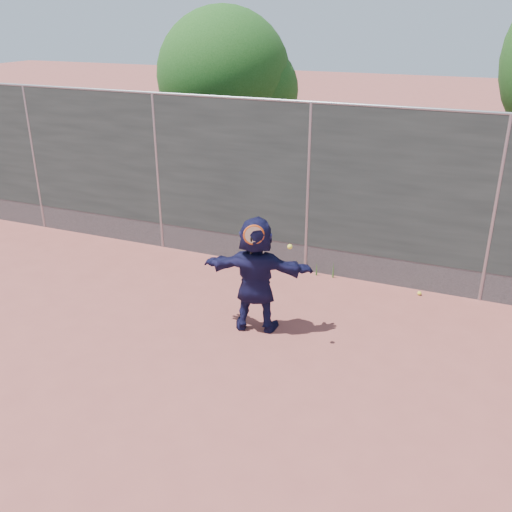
% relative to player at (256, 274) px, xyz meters
% --- Properties ---
extents(ground, '(80.00, 80.00, 0.00)m').
position_rel_player_xyz_m(ground, '(0.05, -1.28, -0.87)').
color(ground, '#9E4C42').
rests_on(ground, ground).
extents(player, '(1.68, 0.83, 1.74)m').
position_rel_player_xyz_m(player, '(0.00, 0.00, 0.00)').
color(player, '#16153C').
rests_on(player, ground).
extents(ball_ground, '(0.07, 0.07, 0.07)m').
position_rel_player_xyz_m(ball_ground, '(2.12, 2.01, -0.84)').
color(ball_ground, '#FAF437').
rests_on(ball_ground, ground).
extents(fence, '(20.00, 0.06, 3.03)m').
position_rel_player_xyz_m(fence, '(0.05, 2.22, 0.71)').
color(fence, '#38423D').
rests_on(fence, ground).
extents(swing_action, '(0.71, 0.17, 0.51)m').
position_rel_player_xyz_m(swing_action, '(0.10, -0.20, 0.67)').
color(swing_action, '#F25B16').
rests_on(swing_action, ground).
extents(tree_left, '(3.15, 3.00, 4.53)m').
position_rel_player_xyz_m(tree_left, '(-2.80, 5.28, 2.07)').
color(tree_left, '#382314').
rests_on(tree_left, ground).
extents(weed_clump, '(0.68, 0.07, 0.30)m').
position_rel_player_xyz_m(weed_clump, '(0.34, 2.11, -0.74)').
color(weed_clump, '#387226').
rests_on(weed_clump, ground).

